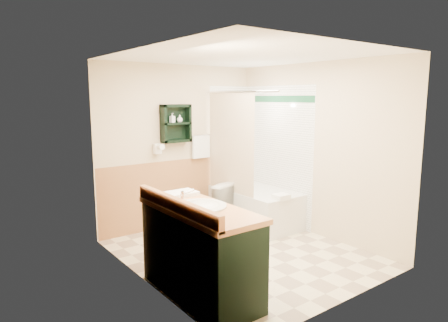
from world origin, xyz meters
TOP-DOWN VIEW (x-y plane):
  - floor at (0.00, 0.00)m, footprint 3.00×3.00m
  - back_wall at (0.00, 1.52)m, footprint 2.60×0.04m
  - left_wall at (-1.32, 0.00)m, footprint 0.04×3.00m
  - right_wall at (1.32, 0.00)m, footprint 0.04×3.00m
  - ceiling at (0.00, 0.00)m, footprint 2.60×3.00m
  - wainscot_left at (-1.29, 0.00)m, footprint 2.98×2.98m
  - wainscot_back at (0.00, 1.49)m, footprint 2.58×2.58m
  - mirror_frame at (-1.27, -0.55)m, footprint 1.30×1.30m
  - mirror_glass at (-1.27, -0.55)m, footprint 1.20×1.20m
  - tile_right at (1.28, 0.75)m, footprint 1.50×1.50m
  - tile_back at (1.03, 1.48)m, footprint 0.95×0.95m
  - tile_accent at (1.27, 0.75)m, footprint 1.50×1.50m
  - wall_shelf at (-0.10, 1.41)m, footprint 0.45×0.15m
  - hair_dryer at (-0.40, 1.43)m, footprint 0.10×0.24m
  - towel_bar at (0.35, 1.45)m, footprint 0.40×0.06m
  - curtain_rod at (0.53, 0.75)m, footprint 0.03×1.60m
  - shower_curtain at (0.53, 0.92)m, footprint 1.05×1.05m
  - vanity at (-0.99, -0.56)m, footprint 0.59×1.41m
  - bathtub at (0.93, 0.84)m, footprint 0.81×1.50m
  - toilet at (0.28, 1.11)m, footprint 0.56×0.77m
  - counter_towel at (-0.89, -0.06)m, footprint 0.31×0.24m
  - vanity_book at (-1.16, -0.01)m, footprint 0.16×0.10m
  - tub_towel at (0.81, 0.15)m, footprint 0.21×0.18m
  - soap_bottle_a at (-0.16, 1.40)m, footprint 0.09×0.15m
  - soap_bottle_b at (-0.04, 1.40)m, footprint 0.11×0.13m

SIDE VIEW (x-z plane):
  - floor at x=0.00m, z-range 0.00..0.00m
  - bathtub at x=0.93m, z-range 0.00..0.54m
  - toilet at x=0.28m, z-range 0.00..0.68m
  - vanity at x=-0.99m, z-range 0.00..0.89m
  - wainscot_left at x=-1.29m, z-range 0.00..1.00m
  - wainscot_back at x=0.00m, z-range 0.00..1.00m
  - tub_towel at x=0.81m, z-range 0.54..0.61m
  - counter_towel at x=-0.89m, z-range 0.89..0.93m
  - vanity_book at x=-1.16m, z-range 0.89..1.12m
  - tile_right at x=1.28m, z-range 0.00..2.10m
  - tile_back at x=1.03m, z-range 0.00..2.10m
  - shower_curtain at x=0.53m, z-range 0.30..2.00m
  - back_wall at x=0.00m, z-range 0.00..2.40m
  - left_wall at x=-1.32m, z-range 0.00..2.40m
  - right_wall at x=1.32m, z-range 0.00..2.40m
  - hair_dryer at x=-0.40m, z-range 1.11..1.29m
  - towel_bar at x=0.35m, z-range 1.15..1.55m
  - mirror_frame at x=-1.27m, z-range 1.00..2.00m
  - mirror_glass at x=-1.27m, z-range 1.05..1.95m
  - wall_shelf at x=-0.10m, z-range 1.27..1.83m
  - soap_bottle_a at x=-0.16m, z-range 1.56..1.63m
  - soap_bottle_b at x=-0.04m, z-range 1.56..1.65m
  - tile_accent at x=1.27m, z-range 1.85..1.95m
  - curtain_rod at x=0.53m, z-range 1.98..2.02m
  - ceiling at x=0.00m, z-range 2.40..2.44m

